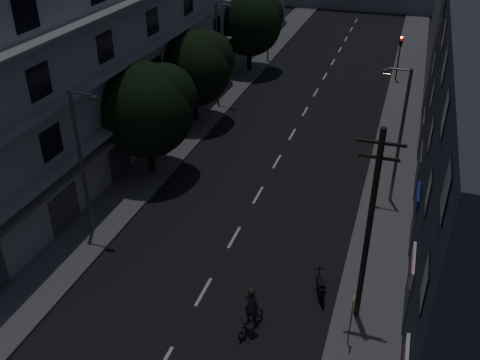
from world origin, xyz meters
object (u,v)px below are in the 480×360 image
Objects in this scene: motorcycle at (321,288)px; utility_pole at (369,227)px; bus_stop_sign at (352,312)px; cyclist at (251,316)px.

utility_pole is at bearing -45.71° from motorcycle.
bus_stop_sign is (-0.11, -1.77, -2.98)m from utility_pole.
motorcycle is at bearing 122.19° from bus_stop_sign.
bus_stop_sign is at bearing 21.93° from cyclist.
motorcycle is 0.78× the size of cyclist.
cyclist is at bearing -148.17° from motorcycle.
utility_pole is at bearing 86.33° from bus_stop_sign.
utility_pole is at bearing 43.79° from cyclist.
utility_pole reaches higher than bus_stop_sign.
motorcycle is 3.88m from cyclist.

